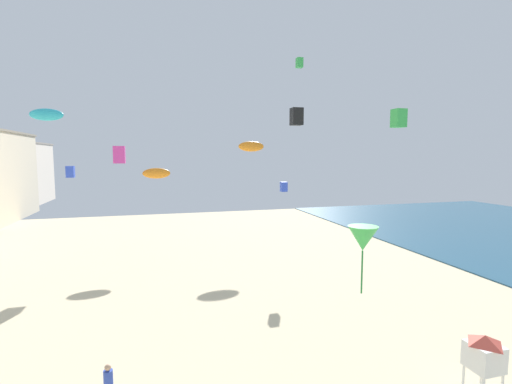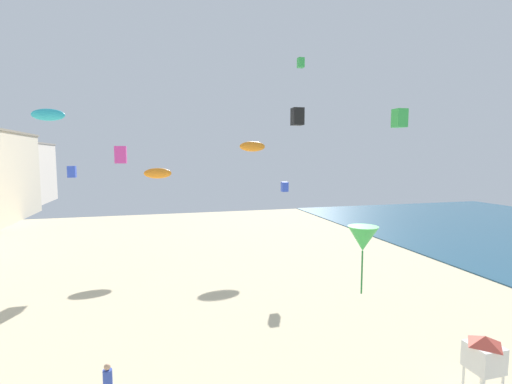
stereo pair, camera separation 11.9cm
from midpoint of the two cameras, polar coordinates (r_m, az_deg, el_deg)
name	(u,v)px [view 1 (the left image)]	position (r m, az deg, el deg)	size (l,w,h in m)	color
boardwalk_hotel_distant	(4,174)	(85.78, -35.01, 2.40)	(13.42, 18.23, 12.23)	silver
kite_flyer	(108,383)	(16.22, -22.51, -26.08)	(0.34, 0.34, 1.64)	#383D4C
lifeguard_stand	(484,353)	(17.44, 32.20, -20.74)	(1.10, 1.10, 2.55)	white
kite_green_box	(299,63)	(42.73, 6.80, 19.62)	(0.67, 0.67, 1.06)	green
kite_magenta_box	(119,155)	(37.04, -20.88, 5.52)	(1.05, 1.05, 1.65)	#DB3D9E
kite_orange_parafoil	(156,173)	(37.03, -15.55, 2.87)	(2.67, 0.74, 1.04)	orange
kite_cyan_parafoil	(47,115)	(34.37, -30.29, 10.52)	(2.52, 0.70, 0.98)	#2DB7CC
kite_orange_parafoil_2	(251,146)	(39.83, -0.85, 7.21)	(2.87, 0.80, 1.11)	orange
kite_blue_box	(284,187)	(30.60, 4.30, 0.83)	(0.52, 0.52, 0.82)	blue
kite_black_box	(297,117)	(29.47, 6.31, 11.76)	(0.87, 0.87, 1.37)	black
kite_blue_box_2	(70,172)	(35.71, -27.38, 2.86)	(0.64, 0.64, 1.01)	blue
kite_green_box_2	(399,118)	(26.19, 21.51, 10.80)	(0.77, 0.77, 1.21)	green
kite_green_delta	(363,239)	(18.16, 16.36, -7.08)	(1.46, 1.46, 3.31)	green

